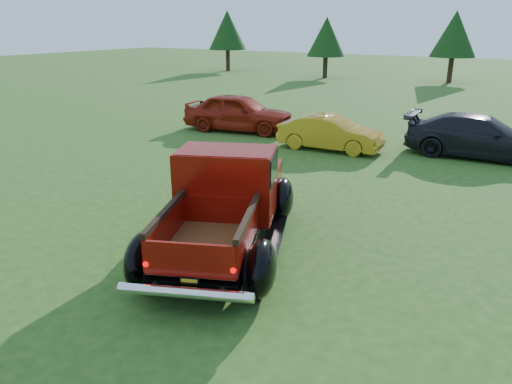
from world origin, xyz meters
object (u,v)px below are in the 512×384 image
Objects in this scene: tree_west at (326,37)px; pickup_truck at (227,199)px; tree_mid_left at (455,34)px; show_car_yellow at (330,133)px; show_car_grey at (480,136)px; show_car_red at (239,112)px; tree_far_west at (227,30)px.

pickup_truck is at bearing -69.08° from tree_west.
tree_mid_left is 23.65m from show_car_yellow.
show_car_grey is at bearing -76.06° from tree_mid_left.
show_car_red is at bearing 90.74° from show_car_grey.
show_car_yellow is at bearing -48.43° from tree_far_west.
tree_mid_left is at bearing 71.01° from pickup_truck.
tree_far_west reaches higher than show_car_yellow.
pickup_truck is at bearing 158.89° from show_car_grey.
show_car_yellow is (-1.38, 8.11, -0.32)m from pickup_truck.
tree_far_west is at bearing 25.25° from show_car_red.
tree_mid_left is 1.07× the size of show_car_grey.
show_car_grey is (8.91, 0.65, -0.07)m from show_car_red.
show_car_red is 0.94× the size of show_car_grey.
pickup_truck is (2.30, -31.57, -2.48)m from tree_mid_left.
tree_west is 0.92× the size of tree_mid_left.
show_car_grey is (24.41, -20.82, -2.84)m from tree_far_west.
show_car_yellow is (4.42, -1.00, -0.16)m from show_car_red.
tree_far_west reaches higher than show_car_red.
show_car_red is at bearing -54.17° from tree_far_west.
tree_mid_left reaches higher than show_car_red.
tree_far_west is 1.13× the size of tree_west.
tree_west is 0.99× the size of show_car_grey.
tree_west is (10.00, -1.00, -0.41)m from tree_far_west.
tree_west is at bearing -5.71° from tree_far_west.
show_car_yellow is at bearing -65.19° from tree_west.
tree_west is at bearing -167.47° from tree_mid_left.
show_car_red is (-3.50, -22.47, -2.64)m from tree_mid_left.
show_car_red reaches higher than show_car_grey.
pickup_truck is 1.16× the size of show_car_grey.
show_car_yellow is at bearing 76.49° from pickup_truck.
show_car_grey is at bearing -40.45° from tree_far_west.
show_car_yellow is (9.92, -21.47, -2.53)m from tree_west.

